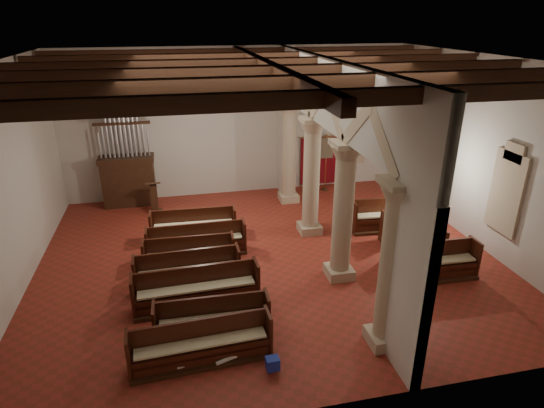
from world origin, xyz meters
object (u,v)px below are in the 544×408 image
at_px(lectern, 155,200).
at_px(processional_banner, 325,172).
at_px(pipe_organ, 128,172).
at_px(aisle_pew_0, 438,266).
at_px(nave_pew_0, 202,349).

distance_m(lectern, processional_banner, 7.26).
distance_m(pipe_organ, processional_banner, 8.17).
bearing_deg(pipe_organ, lectern, -50.61).
bearing_deg(lectern, processional_banner, 6.86).
xyz_separation_m(lectern, aisle_pew_0, (8.10, -6.50, -0.19)).
relative_size(pipe_organ, nave_pew_0, 1.40).
relative_size(processional_banner, nave_pew_0, 0.80).
xyz_separation_m(processional_banner, aisle_pew_0, (0.92, -7.54, -0.44)).
relative_size(pipe_organ, lectern, 3.21).
bearing_deg(processional_banner, nave_pew_0, -119.43).
height_order(pipe_organ, aisle_pew_0, pipe_organ).
height_order(pipe_organ, processional_banner, pipe_organ).
relative_size(pipe_organ, processional_banner, 1.74).
bearing_deg(nave_pew_0, lectern, 94.37).
xyz_separation_m(pipe_organ, nave_pew_0, (2.11, -9.72, -1.04)).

